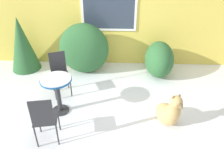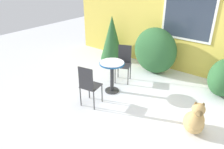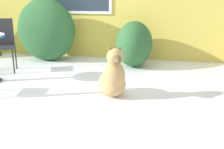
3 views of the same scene
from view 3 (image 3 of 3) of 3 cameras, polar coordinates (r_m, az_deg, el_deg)
ground_plane at (r=4.50m, az=-12.90°, el=-2.37°), size 16.00×16.00×0.00m
shrub_left at (r=6.14m, az=-13.23°, el=8.82°), size 1.25×0.81×1.31m
shrub_middle at (r=5.54m, az=4.53°, el=6.21°), size 0.71×1.02×0.88m
patio_chair_near_table at (r=5.52m, az=-21.13°, el=6.00°), size 0.50×0.50×0.96m
dog at (r=3.87m, az=0.19°, el=-0.82°), size 0.55×0.70×0.74m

